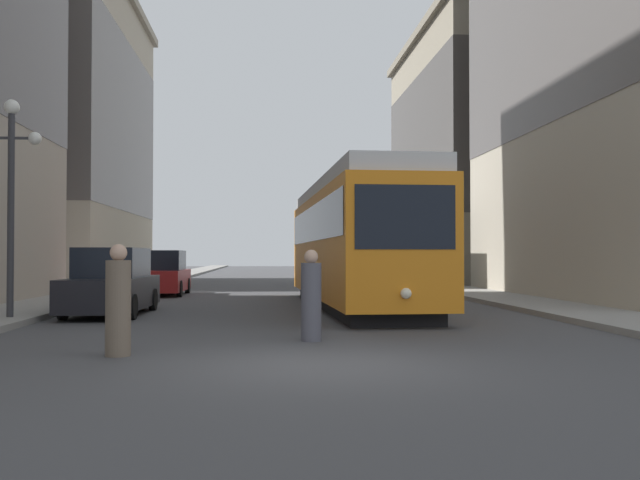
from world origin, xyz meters
name	(u,v)px	position (x,y,z in m)	size (l,w,h in m)	color
ground_plane	(325,365)	(0.00, 0.00, 0.00)	(200.00, 200.00, 0.00)	#424244
sidewalk_left	(166,278)	(-7.58, 40.00, 0.07)	(2.51, 120.00, 0.15)	gray
sidewalk_right	(386,277)	(7.58, 40.00, 0.07)	(2.51, 120.00, 0.15)	gray
streetcar	(353,240)	(1.89, 12.01, 2.10)	(3.11, 14.66, 3.89)	black
transit_bus	(395,249)	(5.79, 26.39, 1.95)	(2.71, 11.28, 3.45)	black
parked_car_left_near	(112,284)	(-5.03, 9.56, 0.84)	(1.95, 5.02, 1.82)	black
parked_car_left_mid	(163,274)	(-5.03, 19.51, 0.84)	(1.91, 4.54, 1.82)	black
pedestrian_crossing_near	(118,304)	(-3.23, 1.22, 0.84)	(0.40, 0.40, 1.80)	#6B5B4C
pedestrian_crossing_far	(311,299)	(-0.01, 3.02, 0.80)	(0.39, 0.39, 1.72)	#4C4C56
lamp_post_left_near	(11,173)	(-6.93, 7.19, 3.59)	(1.41, 0.36, 5.20)	#333338
building_right_corner	(515,155)	(15.33, 35.42, 8.13)	(13.59, 19.04, 15.86)	gray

